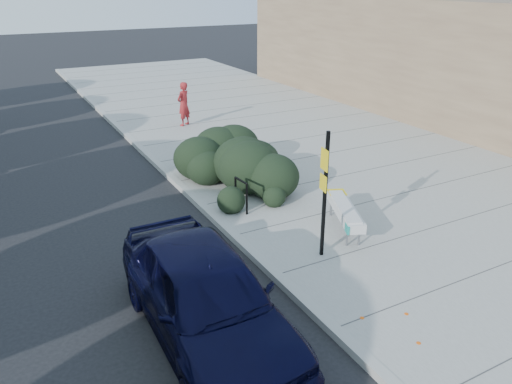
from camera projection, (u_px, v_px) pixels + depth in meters
ground at (278, 281)px, 10.53m from camera, size 120.00×120.00×0.00m
sidewalk_near at (343, 164)px, 17.01m from camera, size 11.20×50.00×0.15m
curb_near at (190, 195)px, 14.54m from camera, size 0.22×50.00×0.17m
bench at (345, 210)px, 12.18m from camera, size 1.26×2.14×0.65m
bike_rack at (241, 192)px, 13.18m from camera, size 0.11×0.61×0.89m
sign_post at (324, 188)px, 10.60m from camera, size 0.13×0.33×2.88m
hedge at (233, 157)px, 14.98m from camera, size 2.36×4.44×1.63m
sedan_navy at (206, 295)px, 8.57m from camera, size 2.09×5.04×1.71m
pedestrian at (184, 104)px, 20.93m from camera, size 0.80×0.72×1.83m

